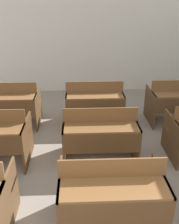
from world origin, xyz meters
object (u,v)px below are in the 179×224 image
Objects in this scene: bench_second_center at (100,134)px; bench_third_right at (178,101)px; bench_third_left at (9,104)px; bench_front_center at (111,193)px; bench_third_center at (94,103)px.

bench_second_center is 1.00× the size of bench_third_right.
bench_front_center is at bearing -57.26° from bench_third_left.
bench_third_center is at bearing -179.98° from bench_third_right.
bench_third_center is 1.75m from bench_third_right.
bench_front_center and bench_second_center have the same top height.
bench_third_right is at bearing -0.09° from bench_third_left.
bench_front_center is at bearing -89.41° from bench_second_center.
bench_third_left is 1.00× the size of bench_third_center.
bench_front_center is 1.36m from bench_second_center.
bench_second_center and bench_third_left have the same top height.
bench_second_center is 1.36m from bench_third_center.
bench_front_center and bench_third_left have the same top height.
bench_front_center is at bearing -122.43° from bench_third_right.
bench_third_left is at bearing 122.74° from bench_front_center.
bench_second_center and bench_third_center have the same top height.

